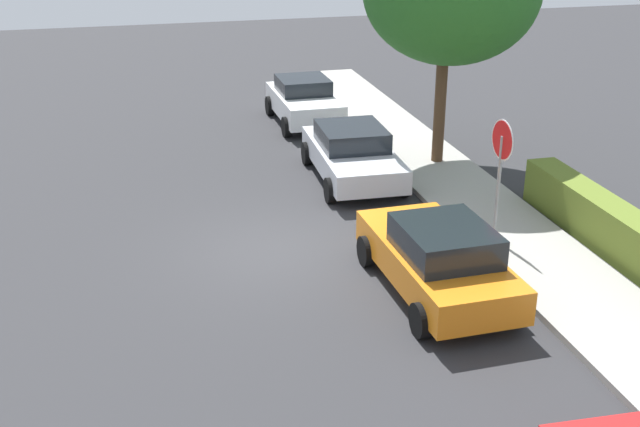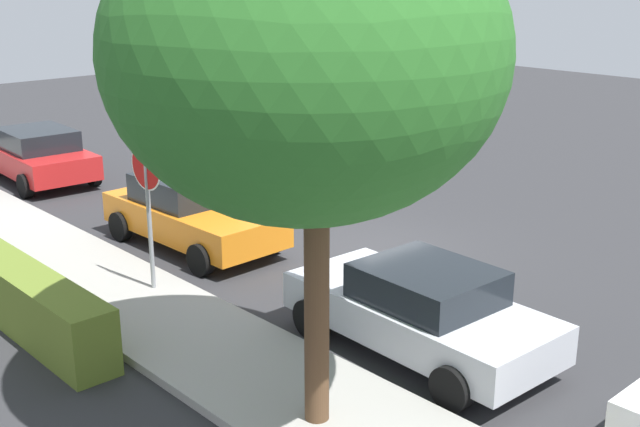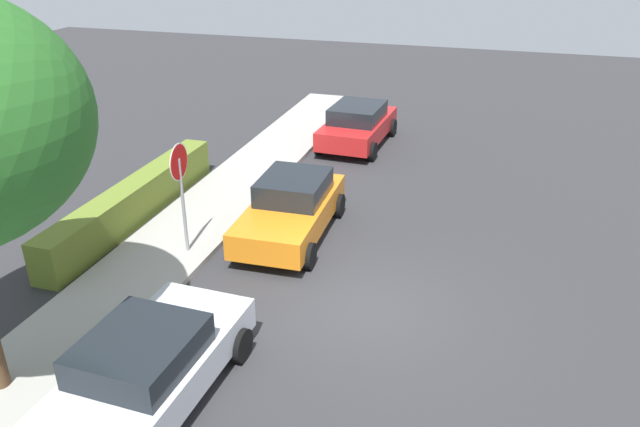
{
  "view_description": "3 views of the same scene",
  "coord_description": "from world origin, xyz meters",
  "px_view_note": "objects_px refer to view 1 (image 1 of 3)",
  "views": [
    {
      "loc": [
        15.44,
        -2.95,
        7.43
      ],
      "look_at": [
        0.58,
        0.82,
        0.99
      ],
      "focal_mm": 45.0,
      "sensor_mm": 36.0,
      "label": 1
    },
    {
      "loc": [
        -11.04,
        11.58,
        5.72
      ],
      "look_at": [
        0.68,
        0.76,
        0.79
      ],
      "focal_mm": 45.0,
      "sensor_mm": 36.0,
      "label": 2
    },
    {
      "loc": [
        -10.77,
        -2.28,
        7.38
      ],
      "look_at": [
        1.17,
        1.37,
        1.46
      ],
      "focal_mm": 35.0,
      "sensor_mm": 36.0,
      "label": 3
    }
  ],
  "objects_px": {
    "parked_car_white": "(304,101)",
    "fire_hydrant": "(372,129)",
    "stop_sign": "(501,159)",
    "parked_car_orange": "(438,258)",
    "parked_car_silver": "(352,153)"
  },
  "relations": [
    {
      "from": "parked_car_silver",
      "to": "parked_car_white",
      "type": "xyz_separation_m",
      "value": [
        -5.46,
        -0.03,
        0.02
      ]
    },
    {
      "from": "parked_car_orange",
      "to": "parked_car_white",
      "type": "bearing_deg",
      "value": 179.1
    },
    {
      "from": "stop_sign",
      "to": "parked_car_silver",
      "type": "distance_m",
      "value": 5.24
    },
    {
      "from": "stop_sign",
      "to": "fire_hydrant",
      "type": "height_order",
      "value": "stop_sign"
    },
    {
      "from": "stop_sign",
      "to": "parked_car_white",
      "type": "bearing_deg",
      "value": -169.73
    },
    {
      "from": "stop_sign",
      "to": "fire_hydrant",
      "type": "xyz_separation_m",
      "value": [
        -7.89,
        -0.28,
        -1.62
      ]
    },
    {
      "from": "parked_car_white",
      "to": "fire_hydrant",
      "type": "relative_size",
      "value": 5.37
    },
    {
      "from": "parked_car_white",
      "to": "parked_car_orange",
      "type": "bearing_deg",
      "value": -0.9
    },
    {
      "from": "fire_hydrant",
      "to": "parked_car_silver",
      "type": "bearing_deg",
      "value": -26.26
    },
    {
      "from": "stop_sign",
      "to": "parked_car_orange",
      "type": "distance_m",
      "value": 2.96
    },
    {
      "from": "parked_car_white",
      "to": "fire_hydrant",
      "type": "height_order",
      "value": "parked_car_white"
    },
    {
      "from": "stop_sign",
      "to": "fire_hydrant",
      "type": "distance_m",
      "value": 8.06
    },
    {
      "from": "parked_car_white",
      "to": "fire_hydrant",
      "type": "bearing_deg",
      "value": 34.13
    },
    {
      "from": "parked_car_white",
      "to": "stop_sign",
      "type": "bearing_deg",
      "value": 10.27
    },
    {
      "from": "parked_car_silver",
      "to": "fire_hydrant",
      "type": "xyz_separation_m",
      "value": [
        -3.14,
        1.55,
        -0.36
      ]
    }
  ]
}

